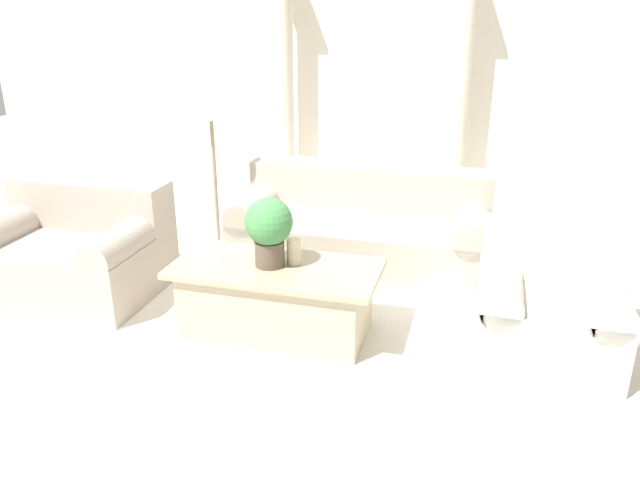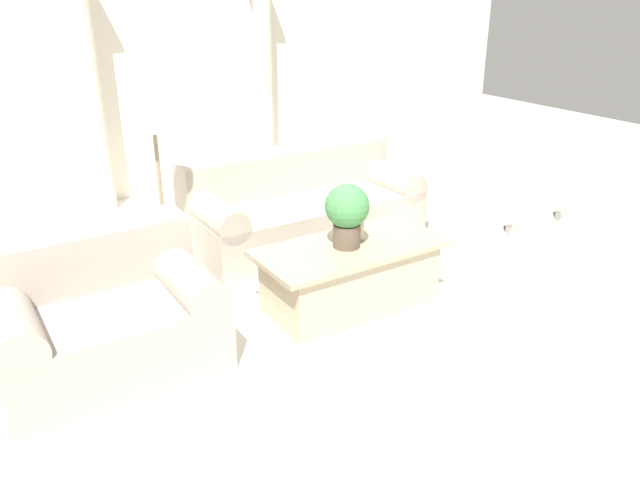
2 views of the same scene
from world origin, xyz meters
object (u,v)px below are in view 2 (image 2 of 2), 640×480
(loveseat, at_px, (102,312))
(coffee_table, at_px, (350,275))
(armchair, at_px, (495,210))
(floor_lamp, at_px, (154,128))
(sofa_long, at_px, (301,207))
(potted_plant, at_px, (347,211))

(loveseat, distance_m, coffee_table, 1.79)
(armchair, bearing_deg, floor_lamp, 160.31)
(floor_lamp, bearing_deg, loveseat, -127.70)
(coffee_table, height_order, armchair, armchair)
(sofa_long, height_order, loveseat, same)
(loveseat, xyz_separation_m, coffee_table, (1.77, -0.24, -0.10))
(coffee_table, bearing_deg, sofa_long, 75.21)
(loveseat, bearing_deg, floor_lamp, 52.30)
(loveseat, distance_m, armchair, 3.56)
(floor_lamp, bearing_deg, coffee_table, -51.22)
(sofa_long, bearing_deg, armchair, -36.11)
(sofa_long, distance_m, potted_plant, 1.42)
(floor_lamp, xyz_separation_m, armchair, (2.79, -1.00, -0.92))
(coffee_table, relative_size, armchair, 1.57)
(coffee_table, xyz_separation_m, potted_plant, (-0.04, 0.00, 0.52))
(floor_lamp, relative_size, armchair, 1.63)
(sofa_long, xyz_separation_m, coffee_table, (-0.34, -1.30, -0.09))
(sofa_long, xyz_separation_m, floor_lamp, (-1.34, -0.06, 0.92))
(floor_lamp, height_order, armchair, floor_lamp)
(sofa_long, xyz_separation_m, potted_plant, (-0.38, -1.30, 0.43))
(sofa_long, height_order, coffee_table, sofa_long)
(loveseat, height_order, potted_plant, potted_plant)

